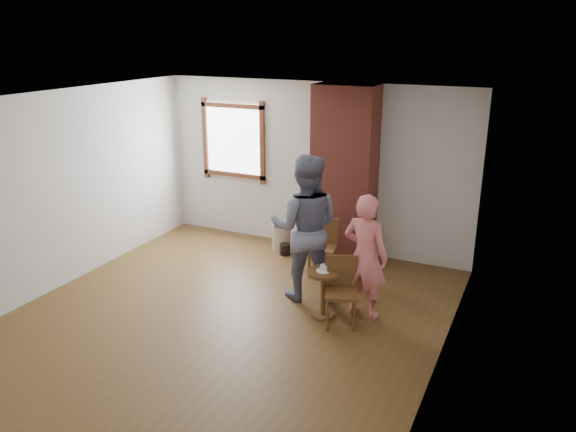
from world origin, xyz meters
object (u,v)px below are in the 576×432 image
object	(u,v)px
dining_chair_left	(324,244)
side_table	(323,286)
person_pink	(365,256)
man	(305,228)
stoneware_crock	(282,236)
dining_chair_right	(341,287)

from	to	relation	value
dining_chair_left	side_table	size ratio (longest dim) A/B	1.33
dining_chair_left	person_pink	size ratio (longest dim) A/B	0.52
dining_chair_left	man	xyz separation A→B (m)	(0.05, -0.78, 0.50)
side_table	stoneware_crock	bearing A→B (deg)	128.24
man	stoneware_crock	bearing A→B (deg)	-73.52
dining_chair_right	man	xyz separation A→B (m)	(-0.66, 0.45, 0.49)
person_pink	man	bearing A→B (deg)	-2.93
dining_chair_right	person_pink	world-z (taller)	person_pink
dining_chair_left	side_table	world-z (taller)	dining_chair_left
dining_chair_left	dining_chair_right	distance (m)	1.42
side_table	man	size ratio (longest dim) A/B	0.32
man	side_table	bearing A→B (deg)	116.05
stoneware_crock	dining_chair_right	bearing A→B (deg)	-47.91
man	dining_chair_right	bearing A→B (deg)	126.30
dining_chair_left	dining_chair_right	size ratio (longest dim) A/B	0.98
stoneware_crock	side_table	size ratio (longest dim) A/B	0.71
stoneware_crock	man	world-z (taller)	man
side_table	person_pink	xyz separation A→B (m)	(0.43, 0.26, 0.36)
dining_chair_right	side_table	size ratio (longest dim) A/B	1.36
person_pink	dining_chair_right	bearing A→B (deg)	65.30
dining_chair_left	side_table	xyz separation A→B (m)	(0.47, -1.20, -0.05)
dining_chair_left	man	distance (m)	0.93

